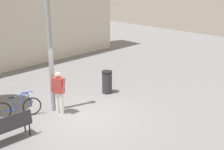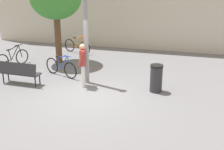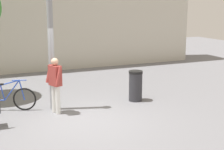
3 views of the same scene
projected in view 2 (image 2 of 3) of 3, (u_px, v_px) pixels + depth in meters
The scene contains 8 objects.
ground_plane at pixel (89, 96), 10.63m from camera, with size 36.00×36.00×0.00m, color slate.
lamppost at pixel (85, 19), 11.13m from camera, with size 0.28×0.28×4.70m.
person_by_lamppost at pixel (83, 62), 11.29m from camera, with size 0.43×0.63×1.67m.
park_bench at pixel (19, 71), 11.56m from camera, with size 1.61×0.53×0.92m.
bicycle_blue at pixel (61, 67), 12.57m from camera, with size 1.70×0.71×0.97m.
bicycle_orange at pixel (77, 46), 16.16m from camera, with size 1.72×0.66×0.97m.
bicycle_black at pixel (12, 59), 13.85m from camera, with size 0.71×1.70×0.97m.
trash_bin at pixel (156, 78), 10.91m from camera, with size 0.47×0.47×1.02m.
Camera 2 is at (3.46, -9.20, 4.20)m, focal length 47.89 mm.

